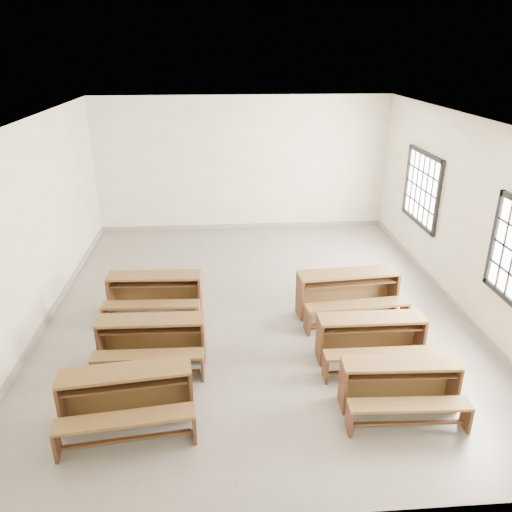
{
  "coord_description": "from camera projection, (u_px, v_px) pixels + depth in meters",
  "views": [
    {
      "loc": [
        -0.58,
        -7.6,
        4.21
      ],
      "look_at": [
        0.0,
        0.0,
        1.0
      ],
      "focal_mm": 35.0,
      "sensor_mm": 36.0,
      "label": 1
    }
  ],
  "objects": [
    {
      "name": "room",
      "position": [
        262.0,
        189.0,
        7.83
      ],
      "size": [
        8.5,
        8.5,
        3.2
      ],
      "color": "slate",
      "rests_on": "ground"
    },
    {
      "name": "desk_set_0",
      "position": [
        127.0,
        394.0,
        5.91
      ],
      "size": [
        1.63,
        0.97,
        0.7
      ],
      "rotation": [
        0.0,
        0.0,
        0.11
      ],
      "color": "brown",
      "rests_on": "ground"
    },
    {
      "name": "desk_set_1",
      "position": [
        152.0,
        338.0,
        7.07
      ],
      "size": [
        1.52,
        0.81,
        0.68
      ],
      "rotation": [
        0.0,
        0.0,
        -0.02
      ],
      "color": "brown",
      "rests_on": "ground"
    },
    {
      "name": "desk_set_2",
      "position": [
        155.0,
        291.0,
        8.38
      ],
      "size": [
        1.59,
        0.87,
        0.7
      ],
      "rotation": [
        0.0,
        0.0,
        -0.04
      ],
      "color": "brown",
      "rests_on": "ground"
    },
    {
      "name": "desk_set_3",
      "position": [
        400.0,
        383.0,
        6.16
      ],
      "size": [
        1.47,
        0.8,
        0.65
      ],
      "rotation": [
        0.0,
        0.0,
        -0.04
      ],
      "color": "brown",
      "rests_on": "ground"
    },
    {
      "name": "desk_set_4",
      "position": [
        371.0,
        336.0,
        7.11
      ],
      "size": [
        1.51,
        0.79,
        0.68
      ],
      "rotation": [
        0.0,
        0.0,
        -0.01
      ],
      "color": "brown",
      "rests_on": "ground"
    },
    {
      "name": "desk_set_5",
      "position": [
        348.0,
        291.0,
        8.34
      ],
      "size": [
        1.75,
        1.01,
        0.76
      ],
      "rotation": [
        0.0,
        0.0,
        0.09
      ],
      "color": "brown",
      "rests_on": "ground"
    }
  ]
}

